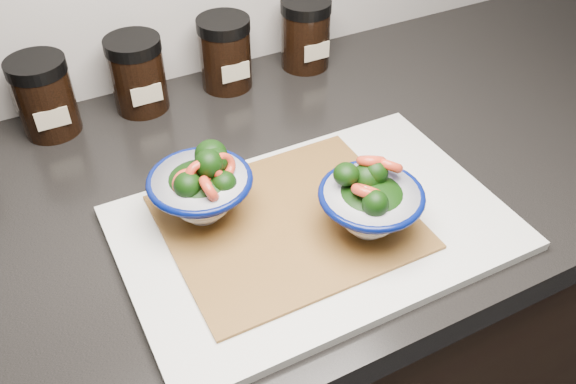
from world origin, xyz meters
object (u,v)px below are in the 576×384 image
spice_jar_e (305,34)px  bowl_right (370,202)px  bowl_left (202,188)px  cutting_board (315,228)px  spice_jar_b (44,96)px  spice_jar_c (138,74)px  spice_jar_d (225,53)px

spice_jar_e → bowl_right: bearing=-108.4°
bowl_left → cutting_board: bearing=-33.8°
cutting_board → bowl_right: bowl_right is taller
bowl_right → spice_jar_b: 0.48m
spice_jar_c → bowl_left: bearing=-91.8°
bowl_left → bowl_right: bearing=-34.0°
bowl_left → spice_jar_e: size_ratio=1.09×
spice_jar_b → spice_jar_e: size_ratio=1.00×
bowl_left → spice_jar_c: 0.28m
bowl_left → spice_jar_d: (0.15, 0.28, 0.00)m
cutting_board → spice_jar_b: size_ratio=3.98×
bowl_right → spice_jar_b: (-0.28, 0.39, 0.00)m
bowl_left → bowl_right: 0.19m
bowl_right → spice_jar_c: 0.42m
spice_jar_b → bowl_right: bearing=-54.0°
spice_jar_c → spice_jar_d: (0.14, 0.00, 0.00)m
cutting_board → spice_jar_c: spice_jar_c is taller
spice_jar_b → spice_jar_c: 0.13m
cutting_board → spice_jar_c: bearing=105.7°
bowl_left → spice_jar_c: (0.01, 0.28, 0.00)m
bowl_left → spice_jar_b: 0.31m
bowl_left → bowl_right: (0.16, -0.11, -0.00)m
bowl_right → spice_jar_c: (-0.15, 0.39, 0.00)m
spice_jar_c → spice_jar_b: bearing=180.0°
cutting_board → bowl_left: bowl_left is taller
cutting_board → spice_jar_e: size_ratio=3.98×
spice_jar_d → bowl_left: bearing=-117.6°
bowl_right → cutting_board: bearing=145.4°
spice_jar_c → bowl_right: bearing=-68.9°
bowl_left → spice_jar_d: 0.32m
spice_jar_b → spice_jar_c: bearing=0.0°
cutting_board → spice_jar_e: 0.40m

